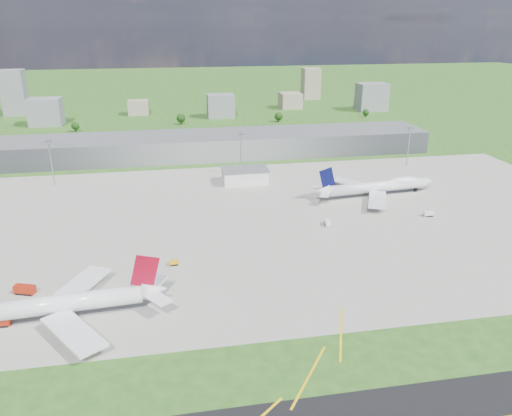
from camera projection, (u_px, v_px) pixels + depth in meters
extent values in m
plane|color=#275119|center=(219.00, 161.00, 339.54)|extent=(1400.00, 1400.00, 0.00)
cube|color=gray|center=(265.00, 220.00, 240.10)|extent=(360.00, 190.00, 0.08)
cube|color=gray|center=(216.00, 145.00, 350.66)|extent=(300.00, 42.00, 15.00)
cube|color=silver|center=(245.00, 176.00, 293.84)|extent=(26.00, 16.00, 8.00)
cylinder|color=gray|center=(52.00, 164.00, 286.13)|extent=(0.70, 0.70, 25.00)
cube|color=gray|center=(48.00, 142.00, 281.57)|extent=(3.50, 2.00, 1.20)
cylinder|color=gray|center=(241.00, 155.00, 304.60)|extent=(0.70, 0.70, 25.00)
cube|color=gray|center=(241.00, 135.00, 300.04)|extent=(3.50, 2.00, 1.20)
cylinder|color=gray|center=(408.00, 148.00, 323.06)|extent=(0.70, 0.70, 25.00)
cube|color=gray|center=(411.00, 128.00, 318.50)|extent=(3.50, 2.00, 1.20)
cylinder|color=white|center=(48.00, 305.00, 158.45)|extent=(58.92, 10.28, 6.07)
cone|color=white|center=(154.00, 290.00, 165.96)|extent=(8.50, 6.63, 6.07)
cube|color=maroon|center=(42.00, 311.00, 158.64)|extent=(48.13, 5.95, 1.31)
cube|color=white|center=(74.00, 332.00, 148.06)|extent=(22.28, 26.86, 0.91)
cube|color=white|center=(80.00, 285.00, 174.14)|extent=(19.65, 27.62, 0.91)
cube|color=maroon|center=(145.00, 271.00, 162.77)|extent=(10.08, 1.23, 12.22)
cylinder|color=#38383D|center=(67.00, 331.00, 151.61)|extent=(5.78, 3.63, 3.23)
cylinder|color=#38383D|center=(73.00, 296.00, 170.82)|extent=(5.78, 3.63, 3.23)
cube|color=black|center=(69.00, 322.00, 157.28)|extent=(1.70, 1.33, 2.53)
cube|color=black|center=(71.00, 307.00, 165.51)|extent=(1.70, 1.33, 2.53)
cylinder|color=white|center=(378.00, 187.00, 271.40)|extent=(58.81, 11.81, 5.85)
cone|color=white|center=(429.00, 182.00, 279.65)|extent=(5.29, 6.30, 5.85)
cone|color=white|center=(322.00, 191.00, 262.51)|extent=(8.11, 6.59, 5.85)
cube|color=navy|center=(381.00, 189.00, 272.54)|extent=(47.98, 7.30, 1.23)
ellipsoid|color=white|center=(403.00, 181.00, 274.75)|extent=(19.23, 7.74, 5.27)
cube|color=white|center=(352.00, 183.00, 282.65)|extent=(22.31, 26.31, 0.85)
cube|color=white|center=(377.00, 200.00, 256.94)|extent=(18.51, 27.50, 0.85)
cube|color=#070935|center=(327.00, 178.00, 260.67)|extent=(9.40, 1.43, 11.40)
cylinder|color=#38383D|center=(362.00, 189.00, 278.98)|extent=(5.47, 3.54, 3.02)
cylinder|color=#38383D|center=(346.00, 184.00, 286.03)|extent=(5.47, 3.54, 3.02)
cylinder|color=#38383D|center=(378.00, 199.00, 263.74)|extent=(5.47, 3.54, 3.02)
cylinder|color=#38383D|center=(377.00, 206.00, 253.85)|extent=(5.47, 3.54, 3.02)
cube|color=black|center=(365.00, 192.00, 275.16)|extent=(1.62, 1.28, 2.36)
cube|color=black|center=(372.00, 197.00, 267.54)|extent=(1.62, 1.28, 2.36)
cube|color=black|center=(416.00, 190.00, 278.99)|extent=(1.62, 1.28, 2.36)
cube|color=#A31E0B|center=(25.00, 289.00, 175.07)|extent=(7.79, 5.01, 2.92)
cube|color=black|center=(25.00, 293.00, 175.59)|extent=(6.81, 4.77, 0.70)
cube|color=black|center=(0.00, 325.00, 157.32)|extent=(5.69, 3.09, 0.70)
cube|color=orange|center=(174.00, 263.00, 195.84)|extent=(3.80, 2.40, 1.45)
cube|color=black|center=(174.00, 264.00, 196.09)|extent=(3.27, 2.45, 0.70)
cube|color=white|center=(327.00, 222.00, 233.30)|extent=(2.72, 5.28, 2.24)
cube|color=black|center=(327.00, 225.00, 233.70)|extent=(2.75, 4.53, 0.70)
cube|color=silver|center=(429.00, 213.00, 243.99)|extent=(5.02, 2.39, 2.22)
cube|color=black|center=(428.00, 216.00, 244.39)|extent=(4.27, 2.50, 0.70)
cube|color=slate|center=(46.00, 112.00, 449.65)|extent=(28.00, 22.00, 24.00)
cube|color=gray|center=(138.00, 107.00, 501.62)|extent=(20.00, 18.00, 14.00)
cube|color=slate|center=(221.00, 106.00, 486.05)|extent=(26.00, 20.00, 22.00)
cube|color=gray|center=(290.00, 100.00, 537.32)|extent=(22.00, 24.00, 16.00)
cube|color=slate|center=(372.00, 97.00, 521.04)|extent=(30.00, 22.00, 28.00)
cube|color=slate|center=(14.00, 93.00, 494.52)|extent=(22.00, 20.00, 44.00)
cube|color=gray|center=(311.00, 83.00, 595.62)|extent=(20.00, 18.00, 36.00)
cylinder|color=#382314|center=(76.00, 130.00, 426.25)|extent=(0.70, 0.70, 3.00)
sphere|color=black|center=(75.00, 126.00, 425.05)|extent=(6.75, 6.75, 6.75)
cylinder|color=#382314|center=(181.00, 123.00, 455.04)|extent=(0.70, 0.70, 3.60)
sphere|color=black|center=(181.00, 118.00, 453.60)|extent=(8.10, 8.10, 8.10)
cylinder|color=#382314|center=(278.00, 120.00, 465.59)|extent=(0.70, 0.70, 3.40)
sphere|color=black|center=(279.00, 116.00, 464.23)|extent=(7.65, 7.65, 7.65)
cylinder|color=#382314|center=(365.00, 116.00, 490.00)|extent=(0.70, 0.70, 2.80)
sphere|color=black|center=(366.00, 112.00, 488.87)|extent=(6.30, 6.30, 6.30)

